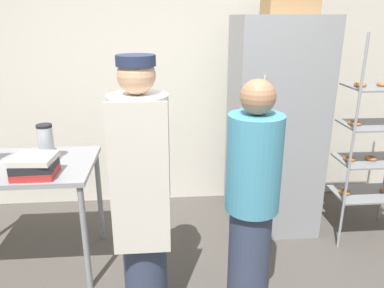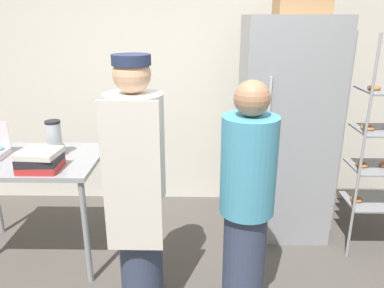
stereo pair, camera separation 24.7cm
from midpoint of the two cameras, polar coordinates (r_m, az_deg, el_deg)
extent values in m
cube|color=silver|center=(3.88, 2.40, 12.17)|extent=(6.40, 0.12, 2.96)
cube|color=gray|center=(3.45, 15.93, 2.03)|extent=(0.78, 0.65, 1.94)
cube|color=gray|center=(3.16, 17.35, 0.71)|extent=(0.72, 0.02, 1.59)
cylinder|color=silver|center=(3.07, 13.70, 1.09)|extent=(0.02, 0.02, 0.96)
cylinder|color=#93969B|center=(3.22, 26.53, -1.62)|extent=(0.02, 0.02, 1.82)
cylinder|color=#93969B|center=(3.58, 23.80, 0.72)|extent=(0.02, 0.02, 1.82)
cube|color=gray|center=(3.71, 28.34, -7.80)|extent=(0.56, 0.39, 0.01)
torus|color=#AD6B38|center=(3.62, 25.61, -7.62)|extent=(0.10, 0.10, 0.04)
torus|color=#AD6B38|center=(3.50, 26.35, -2.87)|extent=(0.10, 0.10, 0.03)
torus|color=#AD6B38|center=(3.40, 27.14, 2.20)|extent=(0.11, 0.11, 0.03)
torus|color=#AD6B38|center=(3.33, 27.97, 7.57)|extent=(0.10, 0.10, 0.03)
cube|color=gray|center=(3.15, -21.66, -2.35)|extent=(1.10, 0.76, 0.04)
cylinder|color=gray|center=(2.89, -13.44, -13.17)|extent=(0.04, 0.04, 0.84)
cylinder|color=gray|center=(3.46, -10.78, -7.29)|extent=(0.04, 0.04, 0.84)
cylinder|color=#99999E|center=(3.12, -17.93, -0.98)|extent=(0.15, 0.15, 0.08)
cylinder|color=#B2BCC1|center=(3.08, -18.18, 1.33)|extent=(0.11, 0.11, 0.19)
cylinder|color=black|center=(3.05, -18.37, 3.18)|extent=(0.12, 0.12, 0.02)
cube|color=#B72D2D|center=(2.86, -19.79, -3.26)|extent=(0.28, 0.24, 0.05)
cube|color=#232328|center=(2.84, -19.90, -2.26)|extent=(0.28, 0.25, 0.05)
cube|color=silver|center=(2.82, -20.01, -1.36)|extent=(0.30, 0.27, 0.04)
cylinder|color=#333D56|center=(2.68, -5.08, -15.64)|extent=(0.30, 0.30, 0.83)
cylinder|color=silver|center=(2.34, -5.61, -0.34)|extent=(0.37, 0.37, 0.66)
sphere|color=tan|center=(2.23, -5.98, 10.48)|extent=(0.23, 0.23, 0.23)
cube|color=beige|center=(2.21, -6.04, -5.56)|extent=(0.35, 0.02, 0.95)
cylinder|color=#232D4C|center=(2.22, -6.05, 12.64)|extent=(0.23, 0.23, 0.06)
cylinder|color=#333D56|center=(2.63, 10.65, -17.45)|extent=(0.27, 0.27, 0.77)
cylinder|color=teal|center=(2.29, 11.69, -3.31)|extent=(0.34, 0.34, 0.61)
sphere|color=#9E7051|center=(2.17, 12.41, 6.78)|extent=(0.21, 0.21, 0.21)
camera|label=1|loc=(0.12, -87.31, 0.92)|focal=35.00mm
camera|label=2|loc=(0.12, 92.69, -0.92)|focal=35.00mm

